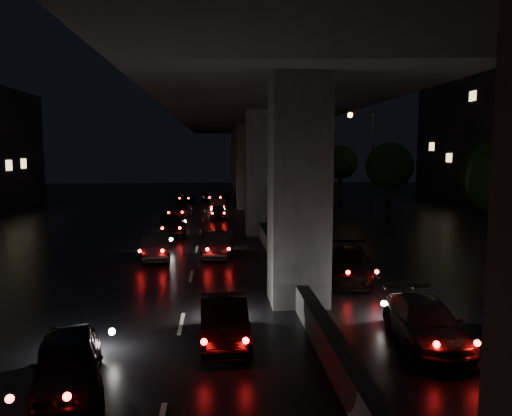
{
  "coord_description": "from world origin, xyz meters",
  "views": [
    {
      "loc": [
        -2.84,
        -27.23,
        5.35
      ],
      "look_at": [
        -0.55,
        2.14,
        2.03
      ],
      "focal_mm": 35.0,
      "sensor_mm": 36.0,
      "label": 1
    }
  ],
  "objects": [
    {
      "name": "car_4",
      "position": [
        -5.95,
        -2.16,
        0.63
      ],
      "size": [
        1.78,
        3.95,
        1.26
      ],
      "primitive_type": "imported",
      "rotation": [
        0.0,
        0.0,
        0.12
      ],
      "color": "black",
      "rests_on": "ground"
    },
    {
      "name": "car_7",
      "position": [
        -6.07,
        12.95,
        0.61
      ],
      "size": [
        2.74,
        4.53,
        1.23
      ],
      "primitive_type": "imported",
      "rotation": [
        0.0,
        0.0,
        -0.26
      ],
      "color": "black",
      "rests_on": "ground"
    },
    {
      "name": "car_9",
      "position": [
        -2.83,
        16.64,
        0.61
      ],
      "size": [
        1.51,
        3.75,
        1.21
      ],
      "primitive_type": "imported",
      "rotation": [
        0.0,
        0.0,
        -0.06
      ],
      "color": "#514E46",
      "rests_on": "ground"
    },
    {
      "name": "car_8",
      "position": [
        -2.79,
        12.63,
        0.55
      ],
      "size": [
        1.34,
        3.26,
        1.11
      ],
      "primitive_type": "imported",
      "rotation": [
        0.0,
        0.0,
        -0.01
      ],
      "color": "black",
      "rests_on": "ground"
    },
    {
      "name": "car_12",
      "position": [
        2.48,
        31.46,
        0.64
      ],
      "size": [
        1.87,
        3.9,
        1.28
      ],
      "primitive_type": "imported",
      "rotation": [
        0.0,
        0.0,
        -0.1
      ],
      "color": "slate",
      "rests_on": "ground"
    },
    {
      "name": "car_6",
      "position": [
        -5.66,
        4.89,
        0.63
      ],
      "size": [
        1.55,
        3.74,
        1.27
      ],
      "primitive_type": "imported",
      "rotation": [
        0.0,
        0.0,
        0.02
      ],
      "color": "black",
      "rests_on": "ground"
    },
    {
      "name": "streetlight_far",
      "position": [
        10.97,
        18.0,
        5.66
      ],
      "size": [
        2.52,
        0.44,
        9.0
      ],
      "color": "#2D2D33",
      "rests_on": "ground"
    },
    {
      "name": "tree_b",
      "position": [
        11.0,
        -4.0,
        4.2
      ],
      "size": [
        3.8,
        3.8,
        6.12
      ],
      "color": "black",
      "rests_on": "ground"
    },
    {
      "name": "car_10",
      "position": [
        -3.07,
        24.82,
        0.65
      ],
      "size": [
        3.19,
        5.07,
        1.31
      ],
      "primitive_type": "imported",
      "rotation": [
        0.0,
        0.0,
        0.23
      ],
      "color": "black",
      "rests_on": "ground"
    },
    {
      "name": "car_1",
      "position": [
        -2.69,
        -13.6,
        0.61
      ],
      "size": [
        1.42,
        3.77,
        1.23
      ],
      "primitive_type": "imported",
      "rotation": [
        0.0,
        0.0,
        0.03
      ],
      "color": "black",
      "rests_on": "ground"
    },
    {
      "name": "car_0",
      "position": [
        -6.23,
        -16.15,
        0.63
      ],
      "size": [
        2.34,
        3.94,
        1.26
      ],
      "primitive_type": "imported",
      "rotation": [
        0.0,
        0.0,
        0.25
      ],
      "color": "black",
      "rests_on": "ground"
    },
    {
      "name": "ground",
      "position": [
        0.0,
        0.0,
        0.0
      ],
      "size": [
        120.0,
        120.0,
        0.0
      ],
      "primitive_type": "plane",
      "color": "black",
      "rests_on": "ground"
    },
    {
      "name": "median_barrier",
      "position": [
        0.0,
        5.0,
        0.42
      ],
      "size": [
        0.45,
        70.0,
        0.85
      ],
      "primitive_type": "cube",
      "color": "#303033",
      "rests_on": "ground"
    },
    {
      "name": "tree_c",
      "position": [
        11.0,
        12.0,
        4.2
      ],
      "size": [
        3.8,
        3.8,
        6.12
      ],
      "color": "black",
      "rests_on": "ground"
    },
    {
      "name": "car_3",
      "position": [
        2.64,
        -7.03,
        0.67
      ],
      "size": [
        2.93,
        4.92,
        1.34
      ],
      "primitive_type": "imported",
      "rotation": [
        0.0,
        0.0,
        -0.24
      ],
      "color": "black",
      "rests_on": "ground"
    },
    {
      "name": "car_11",
      "position": [
        -6.24,
        25.62,
        0.54
      ],
      "size": [
        2.53,
        4.18,
        1.09
      ],
      "primitive_type": "imported",
      "rotation": [
        0.0,
        0.0,
        0.2
      ],
      "color": "black",
      "rests_on": "ground"
    },
    {
      "name": "car_5",
      "position": [
        -2.83,
        -1.91,
        0.61
      ],
      "size": [
        1.76,
        3.85,
        1.22
      ],
      "primitive_type": "imported",
      "rotation": [
        0.0,
        0.0,
        -0.13
      ],
      "color": "black",
      "rests_on": "ground"
    },
    {
      "name": "viaduct",
      "position": [
        0.0,
        5.0,
        8.34
      ],
      "size": [
        12.0,
        80.0,
        10.5
      ],
      "color": "#303033",
      "rests_on": "ground"
    },
    {
      "name": "tree_d",
      "position": [
        11.0,
        28.0,
        4.2
      ],
      "size": [
        3.8,
        3.8,
        6.12
      ],
      "color": "black",
      "rests_on": "ground"
    },
    {
      "name": "car_2",
      "position": [
        2.91,
        -14.2,
        0.61
      ],
      "size": [
        2.17,
        4.38,
        1.22
      ],
      "primitive_type": "imported",
      "rotation": [
        0.0,
        0.0,
        -0.11
      ],
      "color": "#4C4841",
      "rests_on": "ground"
    }
  ]
}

